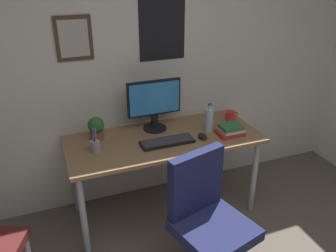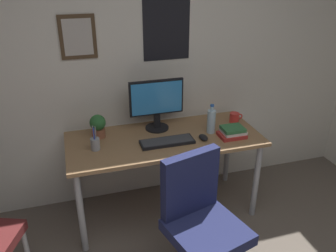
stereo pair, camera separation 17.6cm
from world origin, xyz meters
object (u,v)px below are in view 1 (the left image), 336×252
Objects in this scene: water_bottle at (209,120)px; coffee_mug_near at (230,116)px; monitor at (154,103)px; computer_mouse at (203,136)px; office_chair at (207,215)px; pen_cup at (95,146)px; book_stack_left at (231,130)px; potted_plant at (96,128)px; keyboard at (167,142)px.

water_bottle reaches higher than coffee_mug_near.
monitor is 0.49m from computer_mouse.
office_chair is 7.72× the size of coffee_mug_near.
pen_cup is at bearing -157.85° from monitor.
coffee_mug_near is 1.26m from pen_cup.
water_bottle is at bearing 139.21° from book_stack_left.
office_chair reaches higher than coffee_mug_near.
coffee_mug_near is 0.63× the size of potted_plant.
pen_cup is 1.11m from book_stack_left.
book_stack_left is (0.25, -0.02, 0.02)m from computer_mouse.
keyboard is 3.49× the size of coffee_mug_near.
water_bottle is 0.32m from coffee_mug_near.
computer_mouse is 0.52× the size of book_stack_left.
monitor reaches higher than office_chair.
monitor is 0.48m from water_bottle.
computer_mouse is 0.55× the size of pen_cup.
book_stack_left is at bearing -40.79° from water_bottle.
coffee_mug_near is 1.20m from potted_plant.
monitor is 0.52m from potted_plant.
office_chair is 1.12m from potted_plant.
water_bottle is 0.20m from book_stack_left.
book_stack_left is at bearing -119.92° from coffee_mug_near.
coffee_mug_near is (0.70, -0.07, -0.20)m from monitor.
coffee_mug_near and book_stack_left have the same top height.
water_bottle is (0.41, 0.08, 0.09)m from keyboard.
office_chair is at bearing -117.03° from water_bottle.
computer_mouse is 0.89× the size of coffee_mug_near.
book_stack_left reaches higher than keyboard.
book_stack_left reaches higher than computer_mouse.
keyboard is (0.01, -0.28, -0.23)m from monitor.
pen_cup reaches higher than coffee_mug_near.
water_bottle reaches higher than office_chair.
potted_plant is at bearing 177.31° from coffee_mug_near.
office_chair is at bearing -129.90° from book_stack_left.
keyboard is at bearing -27.63° from potted_plant.
office_chair is at bearing -127.26° from coffee_mug_near.
monitor reaches higher than coffee_mug_near.
water_bottle reaches higher than pen_cup.
water_bottle is (0.41, -0.20, -0.13)m from monitor.
office_chair is 1.13m from coffee_mug_near.
water_bottle is at bearing -155.27° from coffee_mug_near.
office_chair is 2.07× the size of monitor.
monitor is at bearing 92.22° from office_chair.
water_bottle is at bearing 43.78° from computer_mouse.
keyboard is at bearing -169.16° from water_bottle.
keyboard is 0.56m from pen_cup.
water_bottle is at bearing 10.84° from keyboard.
potted_plant reaches higher than book_stack_left.
book_stack_left is (0.56, -0.33, -0.20)m from monitor.
monitor is at bearing 91.65° from keyboard.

